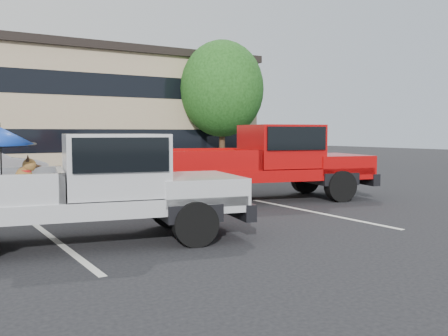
{
  "coord_description": "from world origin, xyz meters",
  "views": [
    {
      "loc": [
        -5.05,
        -6.82,
        1.91
      ],
      "look_at": [
        -0.61,
        0.33,
        1.3
      ],
      "focal_mm": 40.0,
      "sensor_mm": 36.0,
      "label": 1
    }
  ],
  "objects_px": {
    "tree_right": "(222,89)",
    "tree_back": "(116,93)",
    "silver_pickup": "(101,182)",
    "red_pickup": "(274,159)"
  },
  "relations": [
    {
      "from": "tree_right",
      "to": "tree_back",
      "type": "bearing_deg",
      "value": 110.56
    },
    {
      "from": "tree_back",
      "to": "red_pickup",
      "type": "relative_size",
      "value": 1.05
    },
    {
      "from": "red_pickup",
      "to": "silver_pickup",
      "type": "bearing_deg",
      "value": -141.15
    },
    {
      "from": "tree_right",
      "to": "tree_back",
      "type": "relative_size",
      "value": 0.95
    },
    {
      "from": "silver_pickup",
      "to": "red_pickup",
      "type": "bearing_deg",
      "value": 37.13
    },
    {
      "from": "tree_right",
      "to": "tree_back",
      "type": "xyz_separation_m",
      "value": [
        -3.0,
        8.0,
        0.2
      ]
    },
    {
      "from": "tree_right",
      "to": "tree_back",
      "type": "distance_m",
      "value": 8.55
    },
    {
      "from": "red_pickup",
      "to": "tree_back",
      "type": "bearing_deg",
      "value": 96.54
    },
    {
      "from": "tree_back",
      "to": "silver_pickup",
      "type": "height_order",
      "value": "tree_back"
    },
    {
      "from": "tree_right",
      "to": "red_pickup",
      "type": "relative_size",
      "value": 1.01
    }
  ]
}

